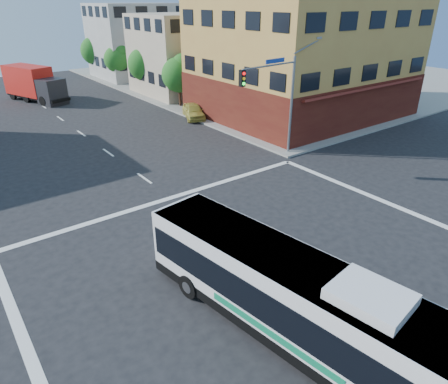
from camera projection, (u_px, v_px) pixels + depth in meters
ground at (288, 280)px, 16.44m from camera, size 120.00×120.00×0.00m
sidewalk_ne at (288, 75)px, 60.52m from camera, size 50.00×50.00×0.15m
corner_building_ne at (303, 52)px, 37.98m from camera, size 18.10×15.44×14.00m
building_east_near at (190, 54)px, 48.13m from camera, size 12.06×10.06×9.00m
building_east_far at (138, 41)px, 58.00m from camera, size 12.06×10.06×10.00m
signal_mast_ne at (277, 89)px, 26.82m from camera, size 7.91×1.13×8.07m
street_tree_a at (180, 73)px, 41.42m from camera, size 3.60×3.60×5.53m
street_tree_b at (145, 62)px, 47.12m from camera, size 3.80×3.80×5.79m
street_tree_c at (118, 58)px, 53.01m from camera, size 3.40×3.40×5.29m
street_tree_d at (95, 49)px, 58.59m from camera, size 4.00×4.00×6.03m
transit_bus at (284, 293)px, 13.26m from camera, size 3.98×11.49×3.33m
box_truck at (34, 85)px, 44.74m from camera, size 5.14×8.71×3.78m
parked_car at (193, 111)px, 38.51m from camera, size 3.17×4.58×1.45m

